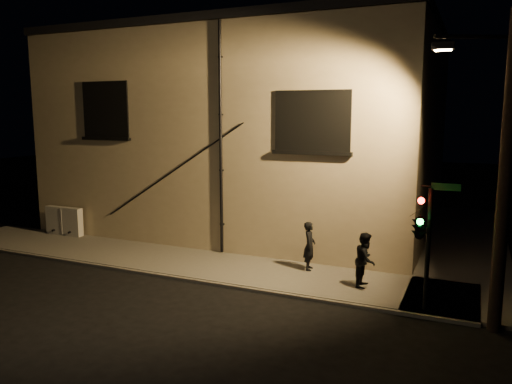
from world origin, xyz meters
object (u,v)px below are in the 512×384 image
at_px(streetlamp_pole, 502,167).
at_px(utility_cabinet, 64,221).
at_px(pedestrian_a, 309,246).
at_px(pedestrian_b, 365,260).
at_px(traffic_signal, 421,225).

bearing_deg(streetlamp_pole, utility_cabinet, 170.51).
bearing_deg(pedestrian_a, streetlamp_pole, -124.28).
distance_m(pedestrian_a, streetlamp_pole, 6.65).
bearing_deg(pedestrian_b, utility_cabinet, 85.46).
distance_m(pedestrian_a, traffic_signal, 4.46).
bearing_deg(utility_cabinet, pedestrian_b, -5.57).
bearing_deg(traffic_signal, pedestrian_b, 142.66).
xyz_separation_m(pedestrian_a, pedestrian_b, (2.02, -0.87, 0.01)).
distance_m(traffic_signal, streetlamp_pole, 2.40).
height_order(pedestrian_b, streetlamp_pole, streetlamp_pole).
xyz_separation_m(traffic_signal, streetlamp_pole, (1.77, -0.24, 1.60)).
bearing_deg(pedestrian_b, pedestrian_a, 67.67).
height_order(utility_cabinet, pedestrian_b, pedestrian_b).
bearing_deg(pedestrian_a, utility_cabinet, 77.12).
distance_m(utility_cabinet, traffic_signal, 15.01).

